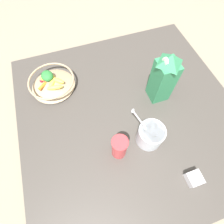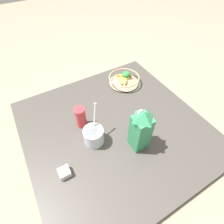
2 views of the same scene
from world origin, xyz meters
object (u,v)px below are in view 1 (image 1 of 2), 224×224
Objects in this scene: fruit_bowl at (52,82)px; yogurt_tub at (150,135)px; drinking_cup at (119,147)px; spice_jar at (194,179)px; milk_carton at (163,78)px.

yogurt_tub reaches higher than fruit_bowl.
spice_jar is (0.21, 0.26, -0.06)m from drinking_cup.
yogurt_tub reaches higher than spice_jar.
fruit_bowl is 1.06× the size of yogurt_tub.
milk_carton is 0.46m from spice_jar.
milk_carton is at bearing 174.54° from spice_jar.
fruit_bowl is at bearing -140.53° from yogurt_tub.
milk_carton is at bearing 145.54° from yogurt_tub.
drinking_cup is at bearing -129.22° from spice_jar.
milk_carton is 1.25× the size of yogurt_tub.
drinking_cup is at bearing -84.91° from yogurt_tub.
spice_jar is at bearing -5.46° from milk_carton.
drinking_cup is 0.34m from spice_jar.
fruit_bowl is at bearing -144.76° from spice_jar.
milk_carton is at bearing 127.35° from drinking_cup.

